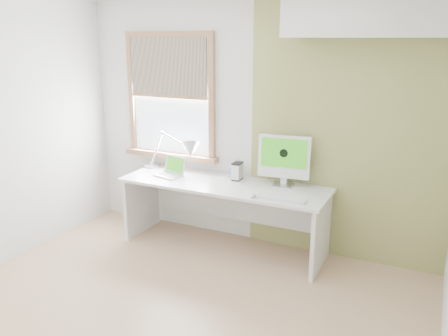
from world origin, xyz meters
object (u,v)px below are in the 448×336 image
Objects in this scene: desk at (226,199)px; laptop at (171,171)px; desk_lamp at (183,151)px; external_drive at (237,171)px; imac at (284,158)px.

laptop is (-0.64, -0.05, 0.25)m from desk.
desk_lamp reaches higher than desk.
desk_lamp is 4.20× the size of external_drive.
laptop is 0.74m from external_drive.
desk_lamp is at bearing 177.93° from external_drive.
external_drive is at bearing -2.07° from desk_lamp.
laptop is at bearing -175.60° from desk.
desk_lamp reaches higher than laptop.
desk is 2.82× the size of desk_lamp.
imac reaches higher than desk.
desk_lamp is 1.46× the size of imac.
desk is at bearing -121.49° from external_drive.
laptop is 1.84× the size of external_drive.
laptop is at bearing -166.60° from external_drive.
external_drive is (0.07, 0.12, 0.29)m from desk.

